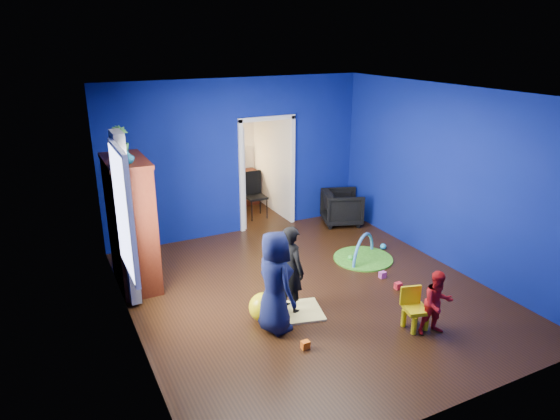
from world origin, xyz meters
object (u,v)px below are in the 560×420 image
child_navy (275,282)px  study_desk (239,188)px  play_mat (363,258)px  vase (128,157)px  toddler_red (437,303)px  armchair (342,207)px  hopper_ball (264,307)px  kid_chair (416,311)px  child_black (291,269)px  tv_armoire (131,224)px  crt_tv (134,221)px  folding_chair (256,196)px

child_navy → study_desk: size_ratio=1.53×
play_mat → vase: bearing=171.6°
toddler_red → vase: size_ratio=4.83×
armchair → play_mat: bearing=179.0°
play_mat → hopper_ball: bearing=-156.9°
kid_chair → play_mat: bearing=88.2°
child_black → tv_armoire: (-1.75, 1.74, 0.36)m
crt_tv → kid_chair: 4.18m
vase → toddler_red: bearing=-41.5°
armchair → crt_tv: bearing=120.1°
folding_chair → vase: bearing=-142.5°
child_black → armchair: bearing=-56.5°
armchair → tv_armoire: size_ratio=0.38×
crt_tv → child_navy: bearing=-57.7°
hopper_ball → crt_tv: bearing=124.6°
crt_tv → play_mat: bearing=-13.1°
vase → hopper_ball: 2.73m
hopper_ball → kid_chair: size_ratio=0.78×
child_navy → folding_chair: 4.21m
toddler_red → study_desk: toddler_red is taller
crt_tv → armchair: bearing=10.4°
vase → tv_armoire: size_ratio=0.09×
child_navy → tv_armoire: tv_armoire is taller
child_black → kid_chair: bearing=-144.4°
study_desk → folding_chair: bearing=-90.0°
toddler_red → hopper_ball: 2.23m
toddler_red → tv_armoire: (-3.13, 3.07, 0.55)m
child_navy → folding_chair: bearing=-28.3°
child_black → toddler_red: 1.92m
play_mat → folding_chair: bearing=106.3°
child_navy → toddler_red: 2.05m
hopper_ball → tv_armoire: bearing=125.5°
crt_tv → kid_chair: size_ratio=1.40×
armchair → vase: (-4.22, -1.07, 1.71)m
child_black → toddler_red: (1.38, -1.32, -0.19)m
child_navy → play_mat: 2.66m
armchair → toddler_red: bearing=-176.2°
armchair → toddler_red: toddler_red is taller
child_black → hopper_ball: (-0.45, -0.08, -0.42)m
child_black → child_navy: child_navy is taller
toddler_red → kid_chair: (-0.15, 0.20, -0.18)m
toddler_red → hopper_ball: (-1.83, 1.25, -0.23)m
vase → tv_armoire: bearing=90.0°
toddler_red → tv_armoire: bearing=148.0°
child_black → folding_chair: (1.07, 3.61, -0.16)m
vase → armchair: bearing=14.2°
study_desk → tv_armoire: bearing=-134.9°
child_navy → crt_tv: (-1.31, 2.07, 0.35)m
crt_tv → play_mat: crt_tv is taller
crt_tv → hopper_ball: 2.36m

